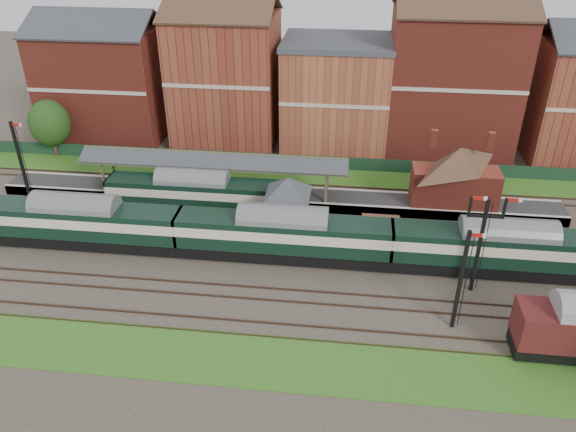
# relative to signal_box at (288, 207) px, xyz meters

# --- Properties ---
(ground) EXTENTS (160.00, 160.00, 0.00)m
(ground) POSITION_rel_signal_box_xyz_m (3.00, -3.25, -3.19)
(ground) COLOR #473D33
(ground) RESTS_ON ground
(grass_back) EXTENTS (90.00, 4.50, 0.06)m
(grass_back) POSITION_rel_signal_box_xyz_m (3.00, 12.75, -3.16)
(grass_back) COLOR #2D6619
(grass_back) RESTS_ON ground
(grass_front) EXTENTS (90.00, 5.00, 0.06)m
(grass_front) POSITION_rel_signal_box_xyz_m (3.00, -15.25, -3.16)
(grass_front) COLOR #2D6619
(grass_front) RESTS_ON ground
(fence) EXTENTS (90.00, 0.12, 1.50)m
(fence) POSITION_rel_signal_box_xyz_m (3.00, 14.75, -2.44)
(fence) COLOR #193823
(fence) RESTS_ON ground
(platform) EXTENTS (55.00, 3.40, 1.00)m
(platform) POSITION_rel_signal_box_xyz_m (-2.00, 6.50, -2.69)
(platform) COLOR #2D2D2D
(platform) RESTS_ON ground
(signal_box) EXTENTS (5.40, 5.40, 6.00)m
(signal_box) POSITION_rel_signal_box_xyz_m (0.00, 0.00, 0.00)
(signal_box) COLOR #627A56
(signal_box) RESTS_ON ground
(brick_hut) EXTENTS (3.20, 2.64, 2.94)m
(brick_hut) POSITION_rel_signal_box_xyz_m (8.00, 0.00, -2.00)
(brick_hut) COLOR maroon
(brick_hut) RESTS_ON ground
(station_building) EXTENTS (8.10, 8.10, 5.90)m
(station_building) POSITION_rel_signal_box_xyz_m (15.00, 6.50, 0.76)
(station_building) COLOR #993527
(station_building) RESTS_ON platform
(canopy) EXTENTS (26.00, 3.89, 4.08)m
(canopy) POSITION_rel_signal_box_xyz_m (-8.00, 6.50, 1.39)
(canopy) COLOR #505334
(canopy) RESTS_ON platform
(semaphore_bracket) EXTENTS (3.60, 0.25, 8.18)m
(semaphore_bracket) POSITION_rel_signal_box_xyz_m (15.04, -5.75, 1.44)
(semaphore_bracket) COLOR black
(semaphore_bracket) RESTS_ON ground
(semaphore_platform_end) EXTENTS (1.23, 0.25, 8.00)m
(semaphore_platform_end) POSITION_rel_signal_box_xyz_m (-26.98, 4.75, 0.96)
(semaphore_platform_end) COLOR black
(semaphore_platform_end) RESTS_ON ground
(semaphore_siding) EXTENTS (1.23, 0.25, 8.00)m
(semaphore_siding) POSITION_rel_signal_box_xyz_m (13.02, -10.25, 0.96)
(semaphore_siding) COLOR black
(semaphore_siding) RESTS_ON ground
(town_backdrop) EXTENTS (69.00, 10.00, 16.00)m
(town_backdrop) POSITION_rel_signal_box_xyz_m (2.82, 21.75, 3.81)
(town_backdrop) COLOR #993527
(town_backdrop) RESTS_ON ground
(dmu_train) EXTENTS (53.01, 2.79, 4.07)m
(dmu_train) POSITION_rel_signal_box_xyz_m (-0.02, -3.25, -0.81)
(dmu_train) COLOR black
(dmu_train) RESTS_ON ground
(platform_railcar) EXTENTS (16.34, 2.58, 3.76)m
(platform_railcar) POSITION_rel_signal_box_xyz_m (-9.33, 3.25, -0.98)
(platform_railcar) COLOR black
(platform_railcar) RESTS_ON ground
(goods_van_a) EXTENTS (6.41, 2.78, 3.89)m
(goods_van_a) POSITION_rel_signal_box_xyz_m (19.74, -12.25, -0.99)
(goods_van_a) COLOR black
(goods_van_a) RESTS_ON ground
(tree_back) EXTENTS (4.60, 4.60, 6.72)m
(tree_back) POSITION_rel_signal_box_xyz_m (-28.96, 14.52, 0.87)
(tree_back) COLOR #382619
(tree_back) RESTS_ON ground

